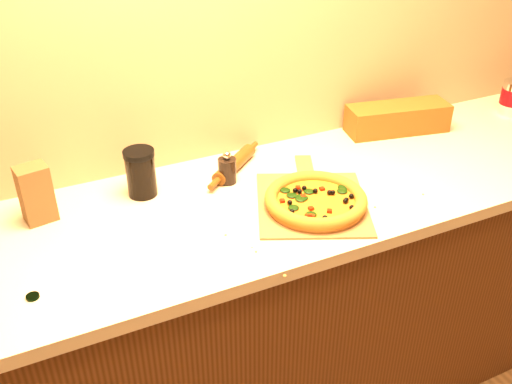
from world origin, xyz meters
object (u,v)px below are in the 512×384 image
object	(u,v)px
rolling_pin	(234,164)
dark_jar	(141,173)
pizza	(316,200)
pizza_peel	(311,201)
pepper_grinder	(227,170)

from	to	relation	value
rolling_pin	dark_jar	world-z (taller)	dark_jar
rolling_pin	dark_jar	distance (m)	0.32
pizza	rolling_pin	bearing A→B (deg)	111.68
pizza	rolling_pin	world-z (taller)	pizza
pizza_peel	pizza	distance (m)	0.04
pepper_grinder	dark_jar	world-z (taller)	dark_jar
pizza_peel	pepper_grinder	bearing A→B (deg)	153.71
pizza_peel	rolling_pin	size ratio (longest dim) A/B	1.93
pizza	pepper_grinder	size ratio (longest dim) A/B	2.77
pizza	pepper_grinder	bearing A→B (deg)	124.66
pizza	dark_jar	bearing A→B (deg)	146.01
pizza	rolling_pin	xyz separation A→B (m)	(-0.12, 0.31, -0.00)
dark_jar	pepper_grinder	bearing A→B (deg)	-9.22
pizza_peel	pizza	xyz separation A→B (m)	(-0.01, -0.03, 0.02)
pizza_peel	pepper_grinder	world-z (taller)	pepper_grinder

